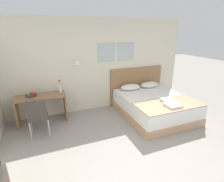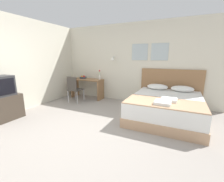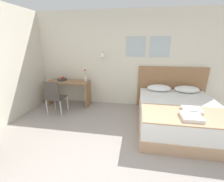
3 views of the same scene
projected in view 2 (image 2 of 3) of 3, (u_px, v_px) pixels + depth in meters
name	position (u px, v px, depth m)	size (l,w,h in m)	color
ground_plane	(83.00, 137.00, 2.97)	(24.00, 24.00, 0.00)	gray
wall_back	(130.00, 63.00, 5.16)	(5.77, 0.31, 2.65)	beige
bed	(166.00, 107.00, 3.84)	(1.71, 2.05, 0.57)	tan
headboard	(170.00, 88.00, 4.71)	(1.83, 0.06, 1.18)	#8E6642
pillow_left	(157.00, 87.00, 4.60)	(0.62, 0.37, 0.17)	white
pillow_right	(182.00, 89.00, 4.32)	(0.62, 0.37, 0.17)	white
throw_blanket	(164.00, 103.00, 3.25)	(1.65, 0.82, 0.02)	tan
folded_towel_near_foot	(169.00, 100.00, 3.33)	(0.33, 0.28, 0.06)	white
folded_towel_mid_bed	(163.00, 102.00, 3.12)	(0.33, 0.33, 0.06)	white
desk	(87.00, 85.00, 5.68)	(1.21, 0.50, 0.74)	#8E6642
desk_chair	(74.00, 88.00, 5.12)	(0.42, 0.42, 0.90)	#3D3833
fruit_bowl	(83.00, 77.00, 5.76)	(0.27, 0.27, 0.12)	#333842
flower_vase	(100.00, 76.00, 5.46)	(0.07, 0.07, 0.35)	silver
tv_stand	(5.00, 108.00, 3.73)	(0.44, 0.71, 0.62)	#3D3328
television	(2.00, 86.00, 3.61)	(0.43, 0.45, 0.49)	#2D2D30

